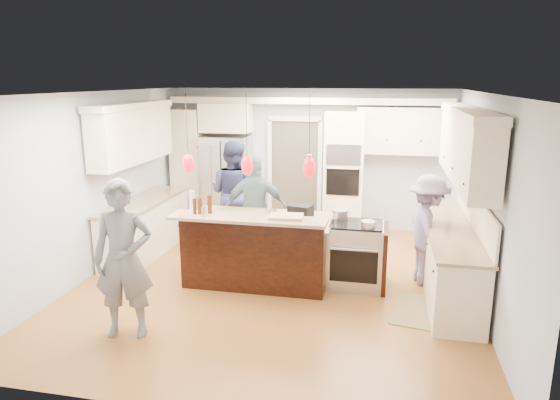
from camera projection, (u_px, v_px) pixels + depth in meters
The scene contains 23 objects.
ground_plane at pixel (275, 282), 7.25m from camera, with size 6.00×6.00×0.00m, color #AF6D30.
room_shell at pixel (275, 159), 6.81m from camera, with size 5.54×6.04×2.72m.
refrigerator at pixel (227, 182), 9.85m from camera, with size 0.90×0.70×1.80m, color #B7B7BC.
oven_column at pixel (344, 173), 9.36m from camera, with size 0.72×0.69×2.30m.
back_upper_cabinets at pixel (268, 143), 9.62m from camera, with size 5.30×0.61×2.54m.
right_counter_run at pixel (455, 216), 6.80m from camera, with size 0.64×3.10×2.51m.
left_cabinets at pixel (141, 192), 8.24m from camera, with size 0.64×2.30×2.51m.
kitchen_island at pixel (260, 248), 7.25m from camera, with size 2.10×1.46×1.12m.
island_range at pixel (357, 255), 7.05m from camera, with size 0.82×0.71×0.92m.
pendant_lights at pixel (247, 165), 6.38m from camera, with size 1.75×0.15×1.03m.
person_bar_end at pixel (123, 259), 5.59m from camera, with size 0.67×0.44×1.83m, color slate.
person_far_left at pixel (233, 193), 8.77m from camera, with size 0.89×0.70×1.84m, color navy.
person_far_right at pixel (256, 209), 7.95m from camera, with size 1.00×0.42×1.71m, color slate.
person_range_side at pixel (428, 230), 7.05m from camera, with size 1.03×0.59×1.59m, color gray.
floor_rug at pixel (422, 311), 6.34m from camera, with size 0.68×0.99×0.01m, color #988453.
water_bottle at pixel (192, 202), 6.65m from camera, with size 0.07×0.07×0.31m, color silver.
beer_bottle_a at pixel (210, 204), 6.67m from camera, with size 0.06×0.06×0.25m, color #451B0C.
beer_bottle_b at pixel (194, 206), 6.64m from camera, with size 0.05×0.05×0.22m, color #451B0C.
beer_bottle_c at pixel (200, 206), 6.65m from camera, with size 0.05×0.05×0.21m, color #451B0C.
drink_can at pixel (204, 212), 6.53m from camera, with size 0.07×0.07×0.13m, color #B7B7BC.
cutting_board at pixel (286, 216), 6.48m from camera, with size 0.44×0.31×0.03m, color tan.
pot_large at pixel (340, 214), 7.16m from camera, with size 0.23×0.23×0.14m, color #B7B7BC.
pot_small at pixel (368, 224), 6.73m from camera, with size 0.19×0.19×0.09m, color #B7B7BC.
Camera 1 is at (1.45, -6.60, 2.89)m, focal length 32.00 mm.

